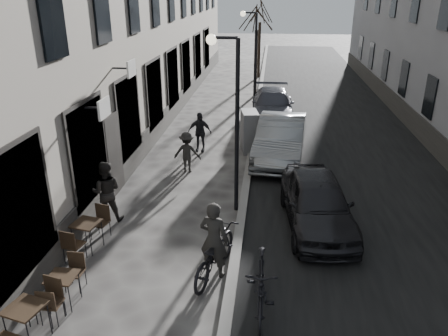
% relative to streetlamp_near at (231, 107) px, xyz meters
% --- Properties ---
extents(road, '(7.30, 60.00, 0.00)m').
position_rel_streetlamp_near_xyz_m(road, '(4.02, 10.00, -3.16)').
color(road, black).
rests_on(road, ground).
extents(kerb, '(0.25, 60.00, 0.12)m').
position_rel_streetlamp_near_xyz_m(kerb, '(0.37, 10.00, -3.10)').
color(kerb, gray).
rests_on(kerb, ground).
extents(streetlamp_near, '(0.90, 0.28, 5.09)m').
position_rel_streetlamp_near_xyz_m(streetlamp_near, '(0.00, 0.00, 0.00)').
color(streetlamp_near, black).
rests_on(streetlamp_near, ground).
extents(streetlamp_far, '(0.90, 0.28, 5.09)m').
position_rel_streetlamp_near_xyz_m(streetlamp_far, '(0.00, 12.00, 0.00)').
color(streetlamp_far, black).
rests_on(streetlamp_far, ground).
extents(tree_near, '(2.40, 2.40, 5.70)m').
position_rel_streetlamp_near_xyz_m(tree_near, '(0.07, 15.00, 1.50)').
color(tree_near, black).
rests_on(tree_near, ground).
extents(tree_far, '(2.40, 2.40, 5.70)m').
position_rel_streetlamp_near_xyz_m(tree_far, '(0.07, 21.00, 1.50)').
color(tree_far, black).
rests_on(tree_far, ground).
extents(bistro_set_a, '(0.80, 1.62, 0.92)m').
position_rel_streetlamp_near_xyz_m(bistro_set_a, '(-3.27, -5.69, -2.68)').
color(bistro_set_a, black).
rests_on(bistro_set_a, ground).
extents(bistro_set_b, '(0.58, 1.41, 0.83)m').
position_rel_streetlamp_near_xyz_m(bistro_set_b, '(-3.06, -4.62, -2.73)').
color(bistro_set_b, black).
rests_on(bistro_set_b, ground).
extents(bistro_set_c, '(0.74, 1.59, 0.91)m').
position_rel_streetlamp_near_xyz_m(bistro_set_c, '(-3.40, -2.55, -2.69)').
color(bistro_set_c, black).
rests_on(bistro_set_c, ground).
extents(utility_cabinet, '(0.81, 1.20, 1.66)m').
position_rel_streetlamp_near_xyz_m(utility_cabinet, '(0.27, 5.15, -2.33)').
color(utility_cabinet, slate).
rests_on(utility_cabinet, ground).
extents(bicycle, '(1.31, 2.30, 1.14)m').
position_rel_streetlamp_near_xyz_m(bicycle, '(-0.07, -3.25, -2.59)').
color(bicycle, black).
rests_on(bicycle, ground).
extents(cyclist_rider, '(0.78, 0.61, 1.87)m').
position_rel_streetlamp_near_xyz_m(cyclist_rider, '(-0.07, -3.25, -2.23)').
color(cyclist_rider, black).
rests_on(cyclist_rider, ground).
extents(pedestrian_near, '(0.97, 0.82, 1.78)m').
position_rel_streetlamp_near_xyz_m(pedestrian_near, '(-3.43, -1.00, -2.27)').
color(pedestrian_near, black).
rests_on(pedestrian_near, ground).
extents(pedestrian_mid, '(0.97, 0.56, 1.50)m').
position_rel_streetlamp_near_xyz_m(pedestrian_mid, '(-1.82, 2.73, -2.41)').
color(pedestrian_mid, '#262421').
rests_on(pedestrian_mid, ground).
extents(pedestrian_far, '(0.98, 0.47, 1.62)m').
position_rel_streetlamp_near_xyz_m(pedestrian_far, '(-1.72, 4.92, -2.35)').
color(pedestrian_far, black).
rests_on(pedestrian_far, ground).
extents(car_near, '(2.13, 4.43, 1.46)m').
position_rel_streetlamp_near_xyz_m(car_near, '(2.47, -0.71, -2.43)').
color(car_near, black).
rests_on(car_near, ground).
extents(car_mid, '(2.21, 5.11, 1.64)m').
position_rel_streetlamp_near_xyz_m(car_mid, '(1.51, 4.41, -2.34)').
color(car_mid, gray).
rests_on(car_mid, ground).
extents(car_far, '(2.23, 5.11, 1.46)m').
position_rel_streetlamp_near_xyz_m(car_far, '(1.17, 9.92, -2.43)').
color(car_far, '#3D3E48').
rests_on(car_far, ground).
extents(moped, '(0.64, 2.14, 1.28)m').
position_rel_streetlamp_near_xyz_m(moped, '(1.04, -4.42, -2.52)').
color(moped, black).
rests_on(moped, ground).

